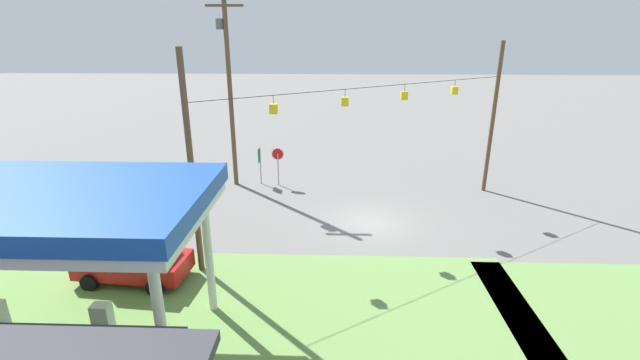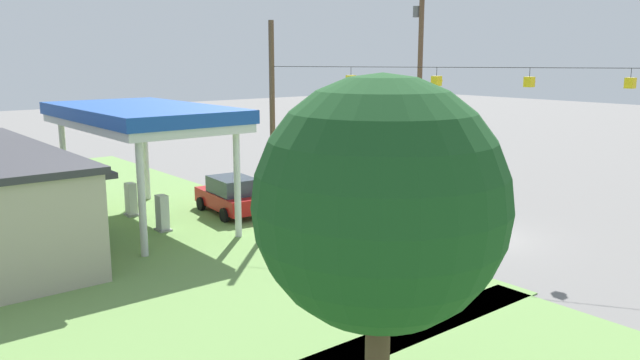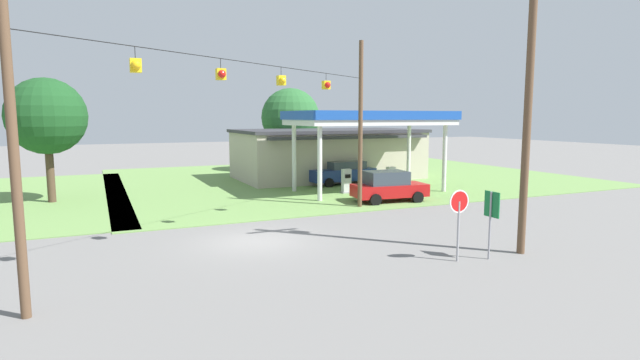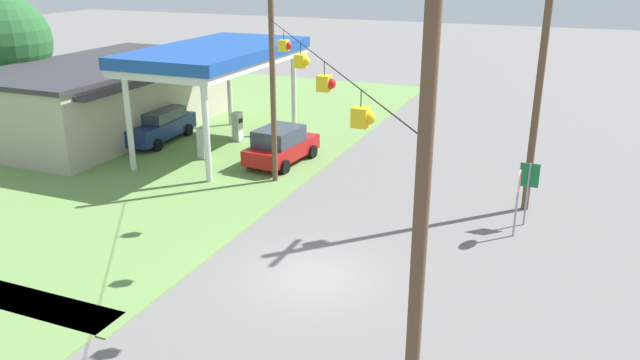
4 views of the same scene
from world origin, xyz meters
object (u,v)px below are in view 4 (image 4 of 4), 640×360
object	(u,v)px
gas_station_store	(105,97)
car_at_pumps_front	(281,145)
gas_station_canopy	(217,56)
tree_behind_station	(4,41)
car_at_pumps_rear	(158,125)
stop_sign_roadside	(519,189)
fuel_pump_near	(203,144)
route_sign	(529,181)
fuel_pump_far	(238,128)
utility_pole_main	(544,44)

from	to	relation	value
gas_station_store	car_at_pumps_front	bearing A→B (deg)	-97.70
gas_station_canopy	tree_behind_station	distance (m)	13.99
car_at_pumps_rear	tree_behind_station	world-z (taller)	tree_behind_station
car_at_pumps_rear	stop_sign_roadside	xyz separation A→B (m)	(-5.18, -19.13, 0.90)
gas_station_canopy	car_at_pumps_rear	world-z (taller)	gas_station_canopy
fuel_pump_near	tree_behind_station	xyz separation A→B (m)	(1.49, 13.99, 4.12)
car_at_pumps_front	stop_sign_roadside	bearing A→B (deg)	-105.34
fuel_pump_near	route_sign	bearing A→B (deg)	-98.45
fuel_pump_far	tree_behind_station	world-z (taller)	tree_behind_station
fuel_pump_far	car_at_pumps_front	world-z (taller)	car_at_pumps_front
gas_station_store	tree_behind_station	distance (m)	6.78
tree_behind_station	gas_station_canopy	bearing A→B (deg)	-89.16
gas_station_store	tree_behind_station	bearing A→B (deg)	98.15
gas_station_store	car_at_pumps_front	distance (m)	11.96
route_sign	utility_pole_main	world-z (taller)	utility_pole_main
fuel_pump_near	stop_sign_roadside	distance (m)	15.66
fuel_pump_near	car_at_pumps_rear	distance (m)	4.25
fuel_pump_far	fuel_pump_near	bearing A→B (deg)	180.00
gas_station_canopy	route_sign	distance (m)	16.28
fuel_pump_near	route_sign	size ratio (longest dim) A/B	0.67
gas_station_store	fuel_pump_near	xyz separation A→B (m)	(-2.36, -7.92, -1.23)
fuel_pump_far	tree_behind_station	size ratio (longest dim) A/B	0.21
car_at_pumps_front	tree_behind_station	bearing A→B (deg)	92.97
stop_sign_roadside	car_at_pumps_rear	bearing A→B (deg)	-105.14
fuel_pump_far	car_at_pumps_front	distance (m)	4.69
gas_station_canopy	fuel_pump_far	xyz separation A→B (m)	(1.69, -0.00, -4.05)
gas_station_store	tree_behind_station	size ratio (longest dim) A/B	1.92
gas_station_canopy	fuel_pump_far	distance (m)	4.39
car_at_pumps_rear	stop_sign_roadside	size ratio (longest dim) A/B	2.03
gas_station_canopy	route_sign	size ratio (longest dim) A/B	4.34
fuel_pump_near	utility_pole_main	size ratio (longest dim) A/B	0.14
car_at_pumps_front	car_at_pumps_rear	bearing A→B (deg)	88.65
fuel_pump_near	gas_station_canopy	bearing A→B (deg)	0.05
stop_sign_roadside	utility_pole_main	world-z (taller)	utility_pole_main
utility_pole_main	tree_behind_station	distance (m)	29.47
gas_station_store	tree_behind_station	world-z (taller)	tree_behind_station
stop_sign_roadside	utility_pole_main	distance (m)	5.46
stop_sign_roadside	tree_behind_station	bearing A→B (deg)	-99.70
fuel_pump_near	fuel_pump_far	bearing A→B (deg)	0.00
stop_sign_roadside	car_at_pumps_front	bearing A→B (deg)	-110.63
car_at_pumps_front	utility_pole_main	bearing A→B (deg)	-91.81
car_at_pumps_front	gas_station_store	bearing A→B (deg)	87.59
stop_sign_roadside	route_sign	size ratio (longest dim) A/B	1.04
tree_behind_station	utility_pole_main	bearing A→B (deg)	-94.20
fuel_pump_near	tree_behind_station	distance (m)	14.66
fuel_pump_near	car_at_pumps_front	world-z (taller)	car_at_pumps_front
fuel_pump_near	stop_sign_roadside	xyz separation A→B (m)	(-3.51, -15.23, 1.05)
fuel_pump_near	stop_sign_roadside	world-z (taller)	stop_sign_roadside
car_at_pumps_front	fuel_pump_near	bearing A→B (deg)	106.36
stop_sign_roadside	route_sign	xyz separation A→B (m)	(1.21, -0.24, -0.10)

